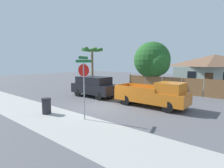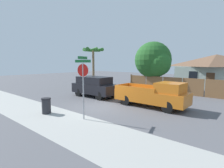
{
  "view_description": "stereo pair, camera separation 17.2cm",
  "coord_description": "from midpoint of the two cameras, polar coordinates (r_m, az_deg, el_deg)",
  "views": [
    {
      "loc": [
        8.5,
        -8.88,
        3.15
      ],
      "look_at": [
        0.36,
        0.98,
        1.6
      ],
      "focal_mm": 28.0,
      "sensor_mm": 36.0,
      "label": 1
    },
    {
      "loc": [
        8.64,
        -8.77,
        3.15
      ],
      "look_at": [
        0.36,
        0.98,
        1.6
      ],
      "focal_mm": 28.0,
      "sensor_mm": 36.0,
      "label": 2
    }
  ],
  "objects": [
    {
      "name": "stop_sign",
      "position": [
        9.65,
        -9.7,
        2.34
      ],
      "size": [
        0.95,
        0.86,
        3.5
      ],
      "rotation": [
        0.0,
        0.0,
        0.29
      ],
      "color": "gray",
      "rests_on": "ground"
    },
    {
      "name": "ground_plane",
      "position": [
        12.7,
        -4.51,
        -7.47
      ],
      "size": [
        80.0,
        80.0,
        0.0
      ],
      "primitive_type": "plane",
      "color": "#56565B"
    },
    {
      "name": "wooden_fence",
      "position": [
        18.53,
        24.38,
        -0.88
      ],
      "size": [
        14.38,
        0.12,
        1.77
      ],
      "color": "brown",
      "rests_on": "ground"
    },
    {
      "name": "trash_bin",
      "position": [
        11.67,
        -21.01,
        -6.69
      ],
      "size": [
        0.57,
        0.57,
        0.98
      ],
      "color": "#28282D",
      "rests_on": "ground"
    },
    {
      "name": "oak_tree",
      "position": [
        20.67,
        13.03,
        7.41
      ],
      "size": [
        4.38,
        4.17,
        5.58
      ],
      "color": "brown",
      "rests_on": "ground"
    },
    {
      "name": "house",
      "position": [
        26.3,
        30.1,
        3.89
      ],
      "size": [
        9.28,
        5.99,
        4.23
      ],
      "color": "#B2C1B7",
      "rests_on": "ground"
    },
    {
      "name": "red_suv",
      "position": [
        16.35,
        -6.12,
        -0.65
      ],
      "size": [
        4.47,
        1.98,
        1.88
      ],
      "rotation": [
        0.0,
        0.0,
        0.01
      ],
      "color": "black",
      "rests_on": "ground"
    },
    {
      "name": "orange_pickup",
      "position": [
        12.82,
        13.08,
        -3.41
      ],
      "size": [
        5.22,
        1.92,
        1.84
      ],
      "rotation": [
        0.0,
        0.0,
        0.01
      ],
      "color": "orange",
      "rests_on": "ground"
    },
    {
      "name": "palm_tree",
      "position": [
        22.19,
        -6.72,
        9.85
      ],
      "size": [
        2.5,
        2.7,
        5.04
      ],
      "color": "brown",
      "rests_on": "ground"
    },
    {
      "name": "sidewalk_strip",
      "position": [
        10.52,
        -18.53,
        -10.86
      ],
      "size": [
        36.0,
        3.2,
        0.01
      ],
      "color": "#A3A39E",
      "rests_on": "ground"
    }
  ]
}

